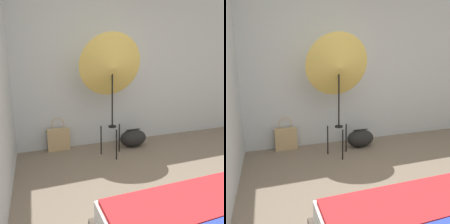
{
  "view_description": "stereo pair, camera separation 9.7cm",
  "coord_description": "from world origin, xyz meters",
  "views": [
    {
      "loc": [
        -1.01,
        -1.05,
        1.38
      ],
      "look_at": [
        0.01,
        1.69,
        0.74
      ],
      "focal_mm": 35.0,
      "sensor_mm": 36.0,
      "label": 1
    },
    {
      "loc": [
        -0.92,
        -1.08,
        1.38
      ],
      "look_at": [
        0.01,
        1.69,
        0.74
      ],
      "focal_mm": 35.0,
      "sensor_mm": 36.0,
      "label": 2
    }
  ],
  "objects": [
    {
      "name": "duffel_bag",
      "position": [
        0.57,
        2.15,
        0.15
      ],
      "size": [
        0.47,
        0.29,
        0.3
      ],
      "color": "black",
      "rests_on": "ground_plane"
    },
    {
      "name": "tote_bag",
      "position": [
        -0.64,
        2.42,
        0.19
      ],
      "size": [
        0.35,
        0.11,
        0.54
      ],
      "color": "tan",
      "rests_on": "ground_plane"
    },
    {
      "name": "photo_umbrella",
      "position": [
        0.11,
        1.93,
        1.34
      ],
      "size": [
        0.94,
        0.43,
        1.82
      ],
      "color": "black",
      "rests_on": "ground_plane"
    },
    {
      "name": "wall_back",
      "position": [
        0.0,
        2.54,
        1.3
      ],
      "size": [
        8.0,
        0.05,
        2.6
      ],
      "color": "#B7BCC1",
      "rests_on": "ground_plane"
    }
  ]
}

